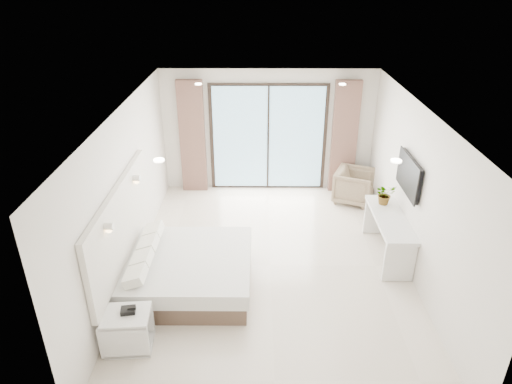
% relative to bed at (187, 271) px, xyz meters
% --- Properties ---
extents(ground, '(6.20, 6.20, 0.00)m').
position_rel_bed_xyz_m(ground, '(1.33, 0.57, -0.29)').
color(ground, beige).
rests_on(ground, ground).
extents(room_shell, '(4.62, 6.22, 2.72)m').
position_rel_bed_xyz_m(room_shell, '(1.13, 1.27, 1.29)').
color(room_shell, silver).
rests_on(room_shell, ground).
extents(bed, '(1.96, 1.86, 0.69)m').
position_rel_bed_xyz_m(bed, '(0.00, 0.00, 0.00)').
color(bed, brown).
rests_on(bed, ground).
extents(nightstand, '(0.63, 0.53, 0.54)m').
position_rel_bed_xyz_m(nightstand, '(-0.59, -1.28, -0.01)').
color(nightstand, silver).
rests_on(nightstand, ground).
extents(phone, '(0.21, 0.17, 0.06)m').
position_rel_bed_xyz_m(phone, '(-0.57, -1.25, 0.29)').
color(phone, black).
rests_on(phone, nightstand).
extents(console_desk, '(0.52, 1.66, 0.77)m').
position_rel_bed_xyz_m(console_desk, '(3.37, 0.91, 0.28)').
color(console_desk, silver).
rests_on(console_desk, ground).
extents(plant, '(0.43, 0.46, 0.30)m').
position_rel_bed_xyz_m(plant, '(3.37, 1.39, 0.63)').
color(plant, '#33662D').
rests_on(plant, console_desk).
extents(armchair, '(0.96, 0.99, 0.79)m').
position_rel_bed_xyz_m(armchair, '(3.18, 2.97, 0.11)').
color(armchair, '#8A7F5A').
rests_on(armchair, ground).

